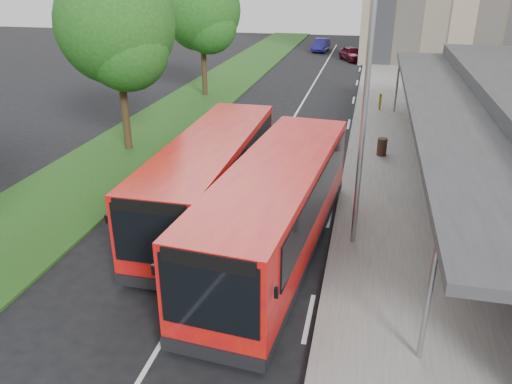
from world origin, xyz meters
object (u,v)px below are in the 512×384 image
bus_main (276,210)px  car_far (321,45)px  tree_far (202,16)px  litter_bin (382,147)px  bollard (380,102)px  car_near (352,54)px  lamp_post_far (372,28)px  tree_mid (117,33)px  bus_second (211,178)px  lamp_post_near (362,100)px

bus_main → car_far: bearing=99.1°
tree_far → litter_bin: tree_far is taller
bus_main → bollard: (3.13, 18.22, -0.87)m
car_near → litter_bin: bearing=-107.9°
lamp_post_far → car_near: (-1.82, 16.65, -4.04)m
bollard → tree_mid: bearing=-139.9°
litter_bin → car_far: (-6.41, 33.68, 0.11)m
tree_far → bus_main: 22.31m
car_near → bus_second: bearing=-118.7°
tree_mid → bus_main: size_ratio=0.80×
litter_bin → car_far: size_ratio=0.20×
tree_mid → tree_far: tree_mid is taller
bus_second → bollard: bus_second is taller
tree_mid → bollard: size_ratio=8.59×
lamp_post_far → bus_second: size_ratio=0.79×
lamp_post_far → car_near: lamp_post_far is taller
tree_mid → tree_far: 12.00m
bollard → car_near: bearing=97.9°
bus_main → bollard: size_ratio=10.68×
tree_mid → tree_far: bearing=90.0°
tree_far → bus_main: bearing=-66.1°
lamp_post_far → litter_bin: bearing=-85.1°
lamp_post_far → bus_second: (-4.96, -18.96, -3.25)m
bus_second → bollard: bearing=70.0°
litter_bin → car_far: 34.28m
tree_mid → bus_main: (8.89, -8.10, -4.00)m
tree_far → bollard: size_ratio=8.32×
lamp_post_far → bus_second: lamp_post_far is taller
car_near → car_far: (-3.60, 5.61, -0.01)m
lamp_post_far → bus_second: 19.86m
tree_far → car_near: 20.45m
bus_main → car_near: bus_main is taller
litter_bin → car_far: bearing=100.8°
car_far → bus_main: bearing=-81.2°
lamp_post_near → car_far: (-5.42, 42.26, -4.05)m
bus_main → bus_second: (-2.72, 2.09, -0.05)m
lamp_post_near → tree_far: bearing=120.3°
lamp_post_near → lamp_post_far: 20.00m
bollard → bus_main: bearing=-99.7°
lamp_post_far → bollard: bearing=-72.6°
bus_main → car_far: bus_main is taller
lamp_post_far → car_near: size_ratio=2.02×
bus_second → bus_main: bearing=-37.6°
lamp_post_near → car_far: size_ratio=1.97×
lamp_post_near → bus_main: (-2.24, -1.05, -3.20)m
tree_mid → lamp_post_far: 17.09m
litter_bin → car_near: (-2.80, 28.07, 0.12)m
bus_main → bollard: 18.51m
bus_second → bollard: 17.18m
tree_mid → litter_bin: size_ratio=10.58×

